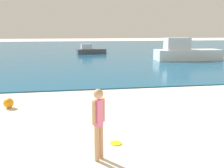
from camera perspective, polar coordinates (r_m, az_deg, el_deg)
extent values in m
cube|color=#14567F|center=(42.45, -7.30, 7.74)|extent=(160.00, 60.00, 0.06)
cylinder|color=tan|center=(5.95, -2.42, -12.63)|extent=(0.11, 0.11, 0.80)
cylinder|color=tan|center=(5.86, -3.38, -13.05)|extent=(0.11, 0.11, 0.80)
cube|color=pink|center=(5.65, -2.97, -6.36)|extent=(0.21, 0.21, 0.60)
sphere|color=tan|center=(5.54, -3.02, -2.18)|extent=(0.22, 0.22, 0.22)
cylinder|color=tan|center=(5.75, -1.96, -5.70)|extent=(0.08, 0.08, 0.53)
cylinder|color=tan|center=(5.54, -4.03, -6.39)|extent=(0.08, 0.08, 0.53)
cylinder|color=yellow|center=(6.82, 0.87, -12.89)|extent=(0.30, 0.30, 0.03)
cube|color=white|center=(26.29, 16.32, 6.19)|extent=(6.35, 2.20, 1.01)
cube|color=silver|center=(25.78, 14.13, 8.59)|extent=(2.30, 1.47, 1.13)
cube|color=#4C4C51|center=(32.41, -4.54, 7.17)|extent=(3.65, 1.56, 0.57)
cube|color=silver|center=(32.23, -5.67, 8.20)|extent=(1.36, 0.94, 0.64)
sphere|color=orange|center=(10.47, -21.80, -3.91)|extent=(0.38, 0.38, 0.38)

